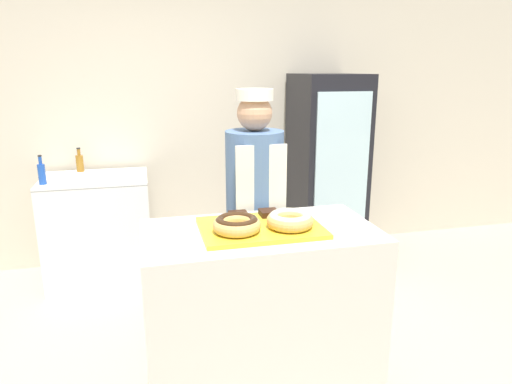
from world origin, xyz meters
TOP-DOWN VIEW (x-y plane):
  - wall_back at (0.00, 2.13)m, footprint 8.00×0.06m
  - display_counter at (0.00, 0.00)m, footprint 1.23×0.66m
  - serving_tray at (0.00, 0.00)m, footprint 0.63×0.45m
  - donut_chocolate_glaze at (-0.14, -0.06)m, footprint 0.25×0.25m
  - donut_light_glaze at (0.14, -0.06)m, footprint 0.25×0.25m
  - brownie_back_left at (-0.09, 0.15)m, footprint 0.10×0.10m
  - brownie_back_right at (0.09, 0.15)m, footprint 0.10×0.10m
  - baker_person at (0.11, 0.56)m, footprint 0.37×0.37m
  - beverage_fridge at (1.09, 1.72)m, footprint 0.60×0.70m
  - chest_freezer at (-0.99, 1.73)m, footprint 0.85×0.64m
  - bottle_amber at (-1.12, 1.98)m, footprint 0.06×0.06m
  - bottle_blue at (-1.35, 1.57)m, footprint 0.06×0.06m

SIDE VIEW (x-z plane):
  - chest_freezer at x=-0.99m, z-range 0.00..0.92m
  - display_counter at x=0.00m, z-range 0.00..0.97m
  - beverage_fridge at x=1.09m, z-range 0.00..1.74m
  - baker_person at x=0.11m, z-range 0.05..1.72m
  - serving_tray at x=0.00m, z-range 0.97..0.99m
  - bottle_amber at x=-1.12m, z-range 0.89..1.10m
  - bottle_blue at x=-1.35m, z-range 0.89..1.12m
  - brownie_back_left at x=-0.09m, z-range 0.99..1.02m
  - brownie_back_right at x=0.09m, z-range 0.99..1.02m
  - donut_chocolate_glaze at x=-0.14m, z-range 1.00..1.07m
  - donut_light_glaze at x=0.14m, z-range 1.00..1.07m
  - wall_back at x=0.00m, z-range 0.00..2.70m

